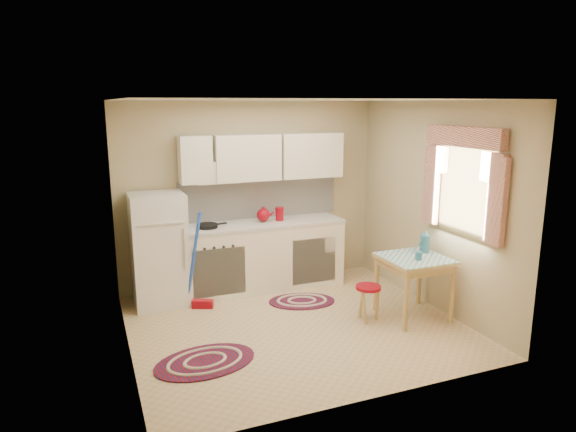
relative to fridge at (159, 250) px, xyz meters
The scene contains 14 objects.
room_shell 1.99m from the fridge, 34.62° to the right, with size 3.64×3.60×2.52m.
fridge is the anchor object (origin of this frame).
broom 0.57m from the fridge, 38.19° to the right, with size 0.28×0.12×1.20m, color blue, non-canonical shape.
base_cabinets 1.35m from the fridge, ahead, with size 2.25×0.60×0.88m, color white.
countertop 1.34m from the fridge, ahead, with size 2.27×0.62×0.04m, color silver.
frying_pan 0.66m from the fridge, ahead, with size 0.26×0.26×0.05m, color black.
red_kettle 1.42m from the fridge, ahead, with size 0.19×0.17×0.19m, color maroon, non-canonical shape.
red_canister 1.64m from the fridge, ahead, with size 0.11×0.11×0.16m, color maroon.
table 3.11m from the fridge, 29.35° to the right, with size 0.72×0.72×0.72m, color tan.
stool 2.62m from the fridge, 33.68° to the right, with size 0.29×0.29×0.42m, color maroon.
coffee_pot 3.23m from the fridge, 25.58° to the right, with size 0.15×0.12×0.29m, color #2C6987, non-canonical shape.
mug 3.12m from the fridge, 31.16° to the right, with size 0.08×0.08×0.10m, color #2C6987.
rug_center 1.90m from the fridge, 20.65° to the right, with size 0.84×0.56×0.02m, color maroon, non-canonical shape.
rug_left 1.85m from the fridge, 84.43° to the right, with size 1.01×0.67×0.02m, color maroon, non-canonical shape.
Camera 1 is at (-2.09, -4.99, 2.47)m, focal length 32.00 mm.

